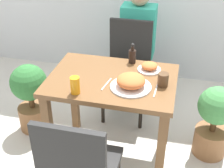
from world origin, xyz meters
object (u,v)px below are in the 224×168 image
chair_far (128,64)px  potted_plant_left (30,95)px  drink_cup (163,80)px  juice_glass (75,85)px  side_plate (149,67)px  sauce_bottle (132,55)px  potted_plant_right (214,120)px  person_figure (138,43)px  food_plate (131,82)px

chair_far → potted_plant_left: 0.93m
potted_plant_left → drink_cup: bearing=-10.3°
drink_cup → juice_glass: 0.60m
juice_glass → potted_plant_left: juice_glass is taller
side_plate → sauce_bottle: (-0.15, 0.10, 0.03)m
sauce_bottle → potted_plant_right: bearing=-3.6°
chair_far → drink_cup: (0.37, -0.69, 0.28)m
juice_glass → potted_plant_right: size_ratio=0.19×
chair_far → side_plate: 0.61m
juice_glass → potted_plant_left: bearing=143.9°
drink_cup → potted_plant_right: size_ratio=0.15×
sauce_bottle → juice_glass: bearing=-118.9°
side_plate → person_figure: (-0.23, 0.88, -0.20)m
juice_glass → potted_plant_right: bearing=25.9°
juice_glass → person_figure: (0.21, 1.30, -0.23)m
sauce_bottle → chair_far: bearing=104.8°
food_plate → potted_plant_left: (-0.95, 0.29, -0.43)m
food_plate → person_figure: size_ratio=0.24×
food_plate → drink_cup: size_ratio=3.01×
chair_far → juice_glass: chair_far is taller
food_plate → side_plate: food_plate is taller
potted_plant_left → chair_far: bearing=31.5°
food_plate → sauce_bottle: bearing=99.0°
potted_plant_left → person_figure: 1.20m
food_plate → person_figure: 1.18m
food_plate → potted_plant_right: (0.63, 0.32, -0.46)m
drink_cup → sauce_bottle: 0.40m
potted_plant_right → person_figure: 1.15m
chair_far → juice_glass: 0.98m
drink_cup → potted_plant_right: 0.67m
drink_cup → potted_plant_left: size_ratio=0.14×
chair_far → sauce_bottle: (0.11, -0.40, 0.29)m
sauce_bottle → drink_cup: bearing=-47.3°
drink_cup → sauce_bottle: size_ratio=0.58×
side_plate → potted_plant_right: (0.54, 0.05, -0.44)m
chair_far → food_plate: size_ratio=3.23×
food_plate → potted_plant_left: bearing=163.2°
food_plate → potted_plant_left: food_plate is taller
sauce_bottle → person_figure: person_figure is taller
side_plate → potted_plant_right: size_ratio=0.28×
side_plate → food_plate: bearing=-108.3°
juice_glass → person_figure: bearing=80.9°
drink_cup → potted_plant_right: bearing=30.1°
potted_plant_left → side_plate: bearing=-0.8°
food_plate → side_plate: size_ratio=1.62×
side_plate → potted_plant_left: size_ratio=0.27×
drink_cup → potted_plant_left: (-1.16, 0.21, -0.44)m
juice_glass → potted_plant_left: (-0.60, 0.44, -0.45)m
drink_cup → side_plate: bearing=121.5°
sauce_bottle → potted_plant_right: size_ratio=0.26×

